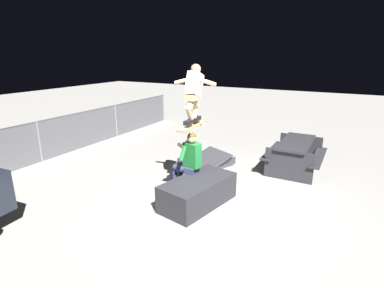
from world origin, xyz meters
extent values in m
plane|color=gray|center=(0.00, 0.00, 0.00)|extent=(40.00, 40.00, 0.00)
cube|color=#28282D|center=(-0.14, 0.15, 0.26)|extent=(1.68, 1.07, 0.53)
cube|color=#2D3856|center=(0.14, 0.44, 0.59)|extent=(0.32, 0.20, 0.12)
cube|color=#1E7233|center=(0.14, 0.44, 0.90)|extent=(0.26, 0.37, 0.50)
sphere|color=tan|center=(0.14, 0.44, 1.25)|extent=(0.20, 0.20, 0.20)
sphere|color=#484619|center=(0.14, 0.44, 1.27)|extent=(0.19, 0.19, 0.19)
cylinder|color=#1E7233|center=(-0.04, 0.53, 0.97)|extent=(0.20, 0.12, 0.29)
cylinder|color=tan|center=(0.05, 0.62, 1.07)|extent=(0.25, 0.12, 0.19)
cylinder|color=#1E7233|center=(0.35, 0.45, 0.97)|extent=(0.20, 0.12, 0.29)
cylinder|color=tan|center=(0.29, 0.57, 1.07)|extent=(0.25, 0.12, 0.19)
cylinder|color=#2D3856|center=(0.09, 0.65, 0.57)|extent=(0.22, 0.42, 0.14)
cylinder|color=#2D3856|center=(0.13, 0.85, 0.28)|extent=(0.11, 0.11, 0.49)
cube|color=white|center=(0.14, 0.89, 0.04)|extent=(0.15, 0.27, 0.08)
cylinder|color=#2D3856|center=(0.27, 0.61, 0.57)|extent=(0.22, 0.42, 0.14)
cylinder|color=#2D3856|center=(0.31, 0.81, 0.28)|extent=(0.11, 0.11, 0.49)
cube|color=white|center=(0.32, 0.86, 0.04)|extent=(0.15, 0.27, 0.08)
cube|color=#AD8451|center=(0.25, 0.48, 1.47)|extent=(0.81, 0.24, 0.05)
cube|color=#AD8451|center=(0.70, 0.50, 1.49)|extent=(0.13, 0.21, 0.05)
cube|color=#AD8451|center=(-0.20, 0.46, 1.49)|extent=(0.13, 0.21, 0.06)
cube|color=#99999E|center=(0.53, 0.50, 1.44)|extent=(0.07, 0.16, 0.03)
cylinder|color=white|center=(0.52, 0.59, 1.42)|extent=(0.06, 0.03, 0.05)
cylinder|color=white|center=(0.53, 0.41, 1.42)|extent=(0.06, 0.03, 0.05)
cube|color=#99999E|center=(-0.03, 0.47, 1.44)|extent=(0.07, 0.16, 0.03)
cylinder|color=white|center=(-0.03, 0.56, 1.42)|extent=(0.06, 0.03, 0.05)
cylinder|color=white|center=(-0.03, 0.38, 1.42)|extent=(0.06, 0.03, 0.05)
cube|color=black|center=(0.43, 0.49, 1.58)|extent=(0.26, 0.11, 0.08)
cube|color=black|center=(0.07, 0.47, 1.58)|extent=(0.26, 0.11, 0.08)
cylinder|color=tan|center=(0.37, 0.49, 1.74)|extent=(0.24, 0.11, 0.31)
cylinder|color=#968560|center=(0.30, 0.49, 1.94)|extent=(0.34, 0.15, 0.33)
cylinder|color=tan|center=(0.12, 0.48, 1.74)|extent=(0.24, 0.11, 0.31)
cylinder|color=#968560|center=(0.19, 0.48, 1.94)|extent=(0.34, 0.15, 0.33)
cube|color=#968560|center=(0.25, 0.48, 2.04)|extent=(0.31, 0.21, 0.12)
cube|color=silver|center=(0.33, 0.49, 2.28)|extent=(0.46, 0.24, 0.52)
sphere|color=tan|center=(0.39, 0.49, 2.56)|extent=(0.20, 0.20, 0.20)
cylinder|color=tan|center=(0.34, 0.71, 2.34)|extent=(0.10, 0.45, 0.19)
cylinder|color=tan|center=(0.36, 0.27, 2.34)|extent=(0.10, 0.45, 0.19)
cube|color=#38383D|center=(1.94, 0.97, 0.03)|extent=(1.37, 1.33, 0.06)
cube|color=#38383D|center=(1.94, 0.97, 0.11)|extent=(1.33, 1.31, 0.40)
cube|color=#38383D|center=(1.94, 1.41, 0.10)|extent=(0.86, 0.45, 0.19)
cube|color=#38383D|center=(1.94, 0.54, 0.10)|extent=(0.86, 0.45, 0.19)
cube|color=#28282D|center=(2.68, -1.14, 0.72)|extent=(1.70, 0.70, 0.06)
cube|color=#28282D|center=(2.68, -0.59, 0.42)|extent=(1.70, 0.24, 0.04)
cube|color=#28282D|center=(2.68, -1.69, 0.42)|extent=(1.70, 0.24, 0.04)
cube|color=#28282D|center=(3.45, -1.14, 0.36)|extent=(0.06, 1.10, 0.72)
cube|color=#28282D|center=(1.91, -1.14, 0.36)|extent=(0.06, 1.10, 0.72)
cylinder|color=slate|center=(0.00, 5.05, 0.56)|extent=(0.05, 0.05, 1.13)
cylinder|color=slate|center=(3.00, 5.05, 0.56)|extent=(0.05, 0.05, 1.13)
cylinder|color=slate|center=(6.00, 5.05, 0.56)|extent=(0.05, 0.05, 1.13)
cylinder|color=slate|center=(0.00, 5.05, 1.13)|extent=(12.00, 0.04, 0.04)
cube|color=#59595E|center=(0.00, 5.05, 0.56)|extent=(12.00, 0.01, 1.13)
camera|label=1|loc=(-4.90, -2.30, 2.86)|focal=28.28mm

